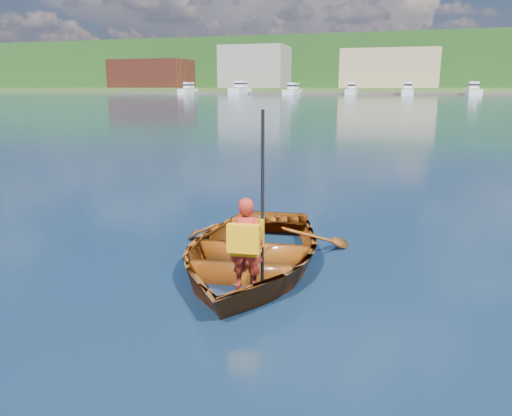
{
  "coord_description": "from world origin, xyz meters",
  "views": [
    {
      "loc": [
        1.93,
        -6.04,
        2.23
      ],
      "look_at": [
        0.21,
        -0.35,
        0.78
      ],
      "focal_mm": 35.0,
      "sensor_mm": 36.0,
      "label": 1
    }
  ],
  "objects": [
    {
      "name": "rowboat",
      "position": [
        0.14,
        -0.35,
        0.21
      ],
      "size": [
        2.81,
        3.72,
        0.73
      ],
      "color": "brown",
      "rests_on": "ground"
    },
    {
      "name": "child_paddler",
      "position": [
        0.37,
        -1.23,
        0.63
      ],
      "size": [
        0.39,
        0.37,
        1.91
      ],
      "color": "#AA291B",
      "rests_on": "ground"
    },
    {
      "name": "marina_yachts",
      "position": [
        5.74,
        143.33,
        1.35
      ],
      "size": [
        143.39,
        13.97,
        4.33
      ],
      "color": "white",
      "rests_on": "ground"
    },
    {
      "name": "waterfront_buildings",
      "position": [
        -7.74,
        165.0,
        7.74
      ],
      "size": [
        202.0,
        16.0,
        14.0
      ],
      "color": "brown",
      "rests_on": "ground"
    },
    {
      "name": "hillside_trees",
      "position": [
        -5.07,
        246.54,
        19.88
      ],
      "size": [
        285.83,
        83.17,
        26.78
      ],
      "color": "#382314",
      "rests_on": "ground"
    },
    {
      "name": "dock",
      "position": [
        -11.05,
        148.0,
        0.4
      ],
      "size": [
        160.05,
        7.19,
        0.8
      ],
      "color": "brown",
      "rests_on": "ground"
    },
    {
      "name": "shoreline",
      "position": [
        0.0,
        236.61,
        10.32
      ],
      "size": [
        400.0,
        140.0,
        22.0
      ],
      "color": "#3D6025",
      "rests_on": "ground"
    },
    {
      "name": "ground",
      "position": [
        0.0,
        0.0,
        0.0
      ],
      "size": [
        600.0,
        600.0,
        0.0
      ],
      "color": "#142E4A",
      "rests_on": "ground"
    }
  ]
}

